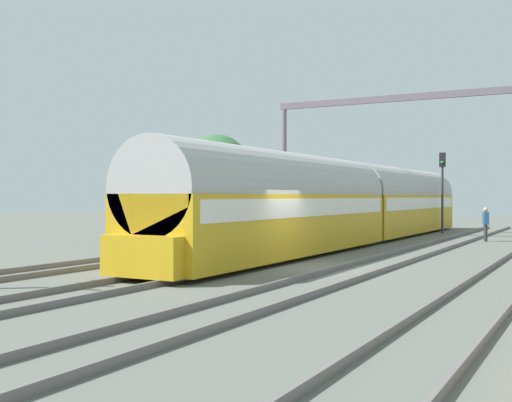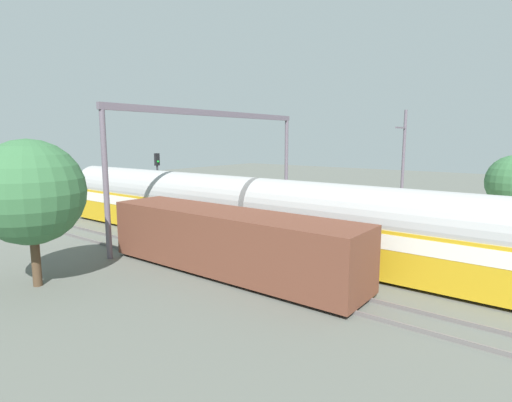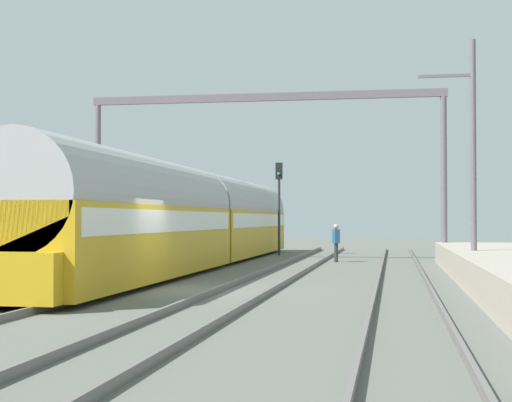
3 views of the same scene
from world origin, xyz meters
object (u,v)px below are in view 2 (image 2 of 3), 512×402
at_px(freight_car, 229,242).
at_px(person_crossing, 255,209).
at_px(railway_signal_far, 158,178).
at_px(passenger_train, 258,214).
at_px(catenary_gantry, 217,141).

height_order(freight_car, person_crossing, freight_car).
height_order(freight_car, railway_signal_far, railway_signal_far).
bearing_deg(railway_signal_far, passenger_train, -100.07).
xyz_separation_m(passenger_train, railway_signal_far, (1.92, 10.80, 1.23)).
distance_m(freight_car, catenary_gantry, 9.96).
relative_size(freight_car, railway_signal_far, 2.59).
bearing_deg(freight_car, railway_signal_far, 63.82).
bearing_deg(person_crossing, railway_signal_far, 5.33).
height_order(person_crossing, catenary_gantry, catenary_gantry).
bearing_deg(freight_car, catenary_gantry, 45.84).
height_order(passenger_train, railway_signal_far, railway_signal_far).
bearing_deg(passenger_train, railway_signal_far, 79.93).
distance_m(passenger_train, railway_signal_far, 11.04).
xyz_separation_m(freight_car, person_crossing, (9.59, 5.88, -0.44)).
relative_size(freight_car, catenary_gantry, 0.77).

